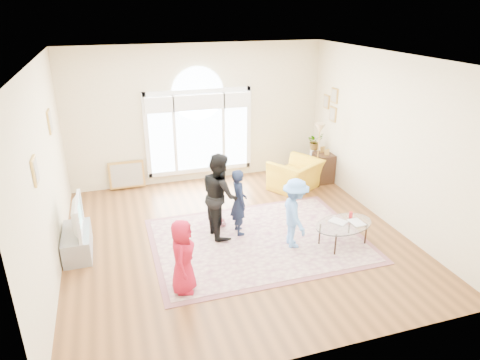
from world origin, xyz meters
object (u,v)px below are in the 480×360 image
object	(u,v)px
coffee_table	(344,225)
armchair	(295,175)
area_rug	(258,240)
television	(74,217)
tv_console	(77,242)

from	to	relation	value
coffee_table	armchair	world-z (taller)	armchair
area_rug	television	size ratio (longest dim) A/B	3.62
area_rug	tv_console	size ratio (longest dim) A/B	3.60
tv_console	armchair	size ratio (longest dim) A/B	0.94
armchair	television	bearing A→B (deg)	-13.26
tv_console	armchair	xyz separation A→B (m)	(4.70, 1.42, 0.14)
tv_console	coffee_table	size ratio (longest dim) A/B	0.80
tv_console	television	bearing A→B (deg)	0.00
television	armchair	xyz separation A→B (m)	(4.69, 1.42, -0.36)
area_rug	television	world-z (taller)	television
area_rug	tv_console	world-z (taller)	tv_console
tv_console	area_rug	bearing A→B (deg)	-9.73
tv_console	armchair	distance (m)	4.92
tv_console	coffee_table	distance (m)	4.62
tv_console	television	world-z (taller)	television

